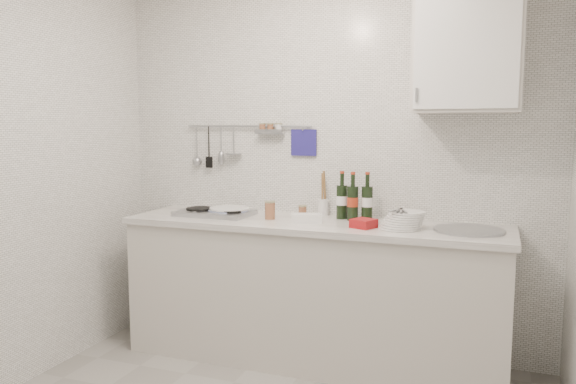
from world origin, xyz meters
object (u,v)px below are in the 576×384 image
(plate_stack_hob, at_px, (228,211))
(plate_stack_sink, at_px, (403,220))
(wall_cabinet, at_px, (468,52))
(wine_bottles, at_px, (354,196))
(utensil_crock, at_px, (323,205))

(plate_stack_hob, relative_size, plate_stack_sink, 1.10)
(wall_cabinet, relative_size, wine_bottles, 2.26)
(wall_cabinet, bearing_deg, wine_bottles, 177.86)
(plate_stack_hob, xyz_separation_m, utensil_crock, (0.61, 0.21, 0.05))
(wall_cabinet, relative_size, utensil_crock, 2.30)
(plate_stack_sink, height_order, utensil_crock, utensil_crock)
(plate_stack_hob, distance_m, wine_bottles, 0.87)
(wall_cabinet, xyz_separation_m, plate_stack_sink, (-0.32, -0.17, -0.98))
(wall_cabinet, bearing_deg, utensil_crock, 171.80)
(plate_stack_sink, distance_m, utensil_crock, 0.66)
(wall_cabinet, height_order, plate_stack_hob, wall_cabinet)
(wall_cabinet, distance_m, plate_stack_sink, 1.05)
(plate_stack_hob, relative_size, utensil_crock, 0.98)
(wall_cabinet, xyz_separation_m, wine_bottles, (-0.67, 0.03, -0.87))
(plate_stack_hob, height_order, wine_bottles, wine_bottles)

